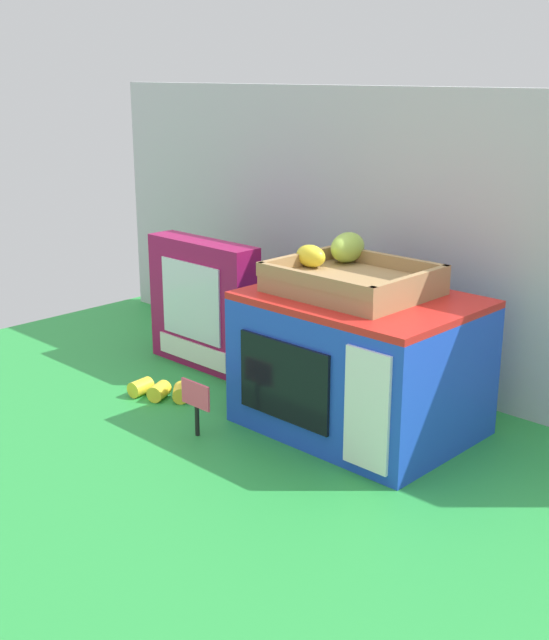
{
  "coord_description": "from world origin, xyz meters",
  "views": [
    {
      "loc": [
        0.99,
        -1.09,
        0.61
      ],
      "look_at": [
        -0.07,
        0.0,
        0.15
      ],
      "focal_mm": 46.08,
      "sensor_mm": 36.0,
      "label": 1
    }
  ],
  "objects_px": {
    "toy_microwave": "(360,363)",
    "food_groups_crate": "(350,277)",
    "loose_toy_banana": "(160,390)",
    "cookie_set_box": "(203,304)",
    "price_sign": "(196,400)"
  },
  "relations": [
    {
      "from": "toy_microwave",
      "to": "food_groups_crate",
      "type": "height_order",
      "value": "food_groups_crate"
    },
    {
      "from": "food_groups_crate",
      "to": "loose_toy_banana",
      "type": "xyz_separation_m",
      "value": [
        -0.32,
        -0.18,
        -0.25
      ]
    },
    {
      "from": "food_groups_crate",
      "to": "cookie_set_box",
      "type": "bearing_deg",
      "value": 179.48
    },
    {
      "from": "price_sign",
      "to": "food_groups_crate",
      "type": "bearing_deg",
      "value": 60.76
    },
    {
      "from": "toy_microwave",
      "to": "food_groups_crate",
      "type": "distance_m",
      "value": 0.15
    },
    {
      "from": "loose_toy_banana",
      "to": "food_groups_crate",
      "type": "bearing_deg",
      "value": 29.67
    },
    {
      "from": "food_groups_crate",
      "to": "price_sign",
      "type": "height_order",
      "value": "food_groups_crate"
    },
    {
      "from": "cookie_set_box",
      "to": "toy_microwave",
      "type": "bearing_deg",
      "value": -2.91
    },
    {
      "from": "food_groups_crate",
      "to": "toy_microwave",
      "type": "bearing_deg",
      "value": -23.73
    },
    {
      "from": "toy_microwave",
      "to": "price_sign",
      "type": "xyz_separation_m",
      "value": [
        -0.18,
        -0.23,
        -0.05
      ]
    },
    {
      "from": "cookie_set_box",
      "to": "price_sign",
      "type": "distance_m",
      "value": 0.37
    },
    {
      "from": "toy_microwave",
      "to": "price_sign",
      "type": "bearing_deg",
      "value": -128.49
    },
    {
      "from": "loose_toy_banana",
      "to": "cookie_set_box",
      "type": "bearing_deg",
      "value": 113.41
    },
    {
      "from": "price_sign",
      "to": "loose_toy_banana",
      "type": "bearing_deg",
      "value": 160.85
    },
    {
      "from": "toy_microwave",
      "to": "price_sign",
      "type": "height_order",
      "value": "toy_microwave"
    }
  ]
}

